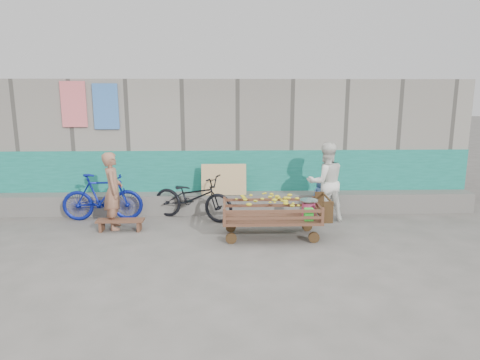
{
  "coord_description": "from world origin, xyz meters",
  "views": [
    {
      "loc": [
        0.35,
        -7.12,
        2.73
      ],
      "look_at": [
        0.63,
        1.2,
        1.0
      ],
      "focal_mm": 32.0,
      "sensor_mm": 36.0,
      "label": 1
    }
  ],
  "objects_px": {
    "woman": "(325,182)",
    "banana_cart": "(269,208)",
    "child": "(321,196)",
    "bicycle_dark": "(193,197)",
    "bench": "(120,223)",
    "vendor_man": "(113,191)",
    "bicycle_blue": "(102,197)"
  },
  "relations": [
    {
      "from": "banana_cart",
      "to": "bicycle_blue",
      "type": "bearing_deg",
      "value": 160.62
    },
    {
      "from": "woman",
      "to": "bicycle_blue",
      "type": "distance_m",
      "value": 4.77
    },
    {
      "from": "woman",
      "to": "bicycle_blue",
      "type": "xyz_separation_m",
      "value": [
        -4.76,
        0.17,
        -0.33
      ]
    },
    {
      "from": "woman",
      "to": "bicycle_dark",
      "type": "distance_m",
      "value": 2.86
    },
    {
      "from": "vendor_man",
      "to": "bicycle_blue",
      "type": "distance_m",
      "value": 0.73
    },
    {
      "from": "banana_cart",
      "to": "bench",
      "type": "bearing_deg",
      "value": 170.75
    },
    {
      "from": "vendor_man",
      "to": "child",
      "type": "height_order",
      "value": "vendor_man"
    },
    {
      "from": "woman",
      "to": "bench",
      "type": "bearing_deg",
      "value": -1.86
    },
    {
      "from": "woman",
      "to": "bicycle_dark",
      "type": "xyz_separation_m",
      "value": [
        -2.83,
        0.17,
        -0.35
      ]
    },
    {
      "from": "bench",
      "to": "vendor_man",
      "type": "distance_m",
      "value": 0.65
    },
    {
      "from": "woman",
      "to": "bicycle_blue",
      "type": "height_order",
      "value": "woman"
    },
    {
      "from": "bench",
      "to": "bicycle_dark",
      "type": "distance_m",
      "value": 1.61
    },
    {
      "from": "banana_cart",
      "to": "woman",
      "type": "distance_m",
      "value": 1.69
    },
    {
      "from": "child",
      "to": "bicycle_dark",
      "type": "relative_size",
      "value": 0.48
    },
    {
      "from": "vendor_man",
      "to": "child",
      "type": "relative_size",
      "value": 1.76
    },
    {
      "from": "banana_cart",
      "to": "child",
      "type": "height_order",
      "value": "child"
    },
    {
      "from": "bench",
      "to": "child",
      "type": "relative_size",
      "value": 1.05
    },
    {
      "from": "banana_cart",
      "to": "child",
      "type": "xyz_separation_m",
      "value": [
        1.3,
        1.41,
        -0.13
      ]
    },
    {
      "from": "child",
      "to": "bicycle_dark",
      "type": "distance_m",
      "value": 2.84
    },
    {
      "from": "vendor_man",
      "to": "bicycle_dark",
      "type": "xyz_separation_m",
      "value": [
        1.55,
        0.56,
        -0.29
      ]
    },
    {
      "from": "woman",
      "to": "child",
      "type": "height_order",
      "value": "woman"
    },
    {
      "from": "woman",
      "to": "bicycle_blue",
      "type": "bearing_deg",
      "value": -11.64
    },
    {
      "from": "bicycle_dark",
      "to": "banana_cart",
      "type": "bearing_deg",
      "value": -104.92
    },
    {
      "from": "woman",
      "to": "banana_cart",
      "type": "bearing_deg",
      "value": 29.39
    },
    {
      "from": "bench",
      "to": "bicycle_dark",
      "type": "bearing_deg",
      "value": 28.11
    },
    {
      "from": "vendor_man",
      "to": "child",
      "type": "xyz_separation_m",
      "value": [
        4.38,
        0.75,
        -0.34
      ]
    },
    {
      "from": "vendor_man",
      "to": "woman",
      "type": "xyz_separation_m",
      "value": [
        4.38,
        0.39,
        0.06
      ]
    },
    {
      "from": "child",
      "to": "vendor_man",
      "type": "bearing_deg",
      "value": -6.54
    },
    {
      "from": "bicycle_dark",
      "to": "child",
      "type": "bearing_deg",
      "value": -62.62
    },
    {
      "from": "vendor_man",
      "to": "bicycle_blue",
      "type": "height_order",
      "value": "vendor_man"
    },
    {
      "from": "banana_cart",
      "to": "bicycle_dark",
      "type": "distance_m",
      "value": 1.96
    },
    {
      "from": "woman",
      "to": "child",
      "type": "bearing_deg",
      "value": -99.6
    }
  ]
}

